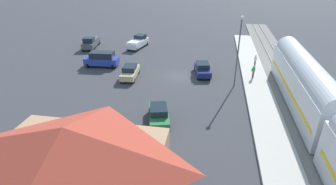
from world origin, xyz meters
TOP-DOWN VIEW (x-y plane):
  - ground_plane at (0.00, 0.00)m, footprint 200.00×200.00m
  - railway_track at (-14.00, 0.00)m, footprint 4.80×70.00m
  - platform at (-10.00, 0.00)m, footprint 3.20×46.00m
  - station_building at (4.00, 22.00)m, footprint 11.91×9.67m
  - pedestrian_on_platform at (-10.42, -4.91)m, footprint 0.36×0.36m
  - pedestrian_waiting_far at (-9.70, -0.48)m, footprint 0.36×0.36m
  - pickup_white at (9.12, -12.01)m, footprint 2.96×5.68m
  - suv_blue at (11.86, -1.86)m, footprint 5.02×2.64m
  - sedan_green at (0.47, 11.78)m, footprint 2.89×4.81m
  - sedan_tan at (6.49, 1.62)m, footprint 2.18×4.63m
  - pickup_charcoal at (17.46, -10.40)m, footprint 2.76×5.64m
  - sedan_navy at (-3.02, -1.10)m, footprint 2.68×4.77m
  - light_pole_near_platform at (-7.20, 1.99)m, footprint 0.44×0.44m

SIDE VIEW (x-z plane):
  - ground_plane at x=0.00m, z-range 0.00..0.00m
  - railway_track at x=-14.00m, z-range -0.06..0.24m
  - platform at x=-10.00m, z-range 0.00..0.30m
  - sedan_green at x=0.47m, z-range 0.01..1.75m
  - sedan_tan at x=6.49m, z-range 0.01..1.75m
  - sedan_navy at x=-3.02m, z-range 0.01..1.75m
  - pickup_white at x=9.12m, z-range -0.04..2.10m
  - pickup_charcoal at x=17.46m, z-range -0.04..2.10m
  - suv_blue at x=11.86m, z-range 0.04..2.26m
  - pedestrian_on_platform at x=-10.42m, z-range 0.43..2.14m
  - pedestrian_waiting_far at x=-9.70m, z-range 0.43..2.14m
  - station_building at x=4.00m, z-range 0.11..5.79m
  - light_pole_near_platform at x=-7.20m, z-range 1.04..9.75m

